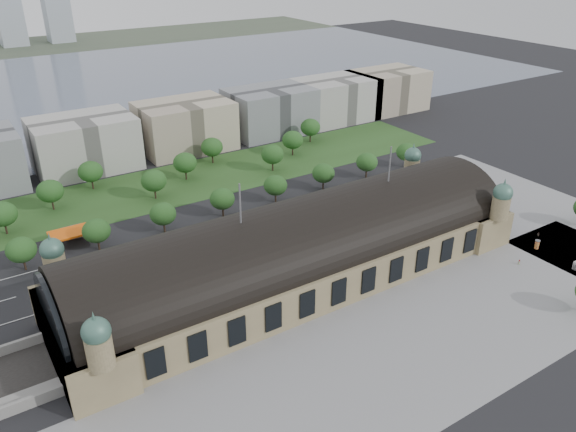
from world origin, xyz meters
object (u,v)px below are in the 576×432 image
traffic_car_6 (406,190)px  parked_car_5 (162,276)px  parked_car_0 (109,290)px  bus_east (311,216)px  traffic_car_3 (120,266)px  pedestrian_2 (538,234)px  parked_car_4 (149,278)px  pedestrian_0 (519,262)px  traffic_car_2 (86,282)px  parked_car_1 (121,290)px  traffic_car_4 (269,226)px  bus_mid (304,219)px  parked_car_2 (103,293)px  advertising_column (537,244)px  traffic_car_5 (306,199)px  parked_car_3 (173,276)px  petrol_station (72,233)px  parked_car_6 (136,286)px  bus_west (241,236)px

traffic_car_6 → parked_car_5: (-112.76, -7.31, 0.04)m
parked_car_0 → bus_east: (80.24, 7.00, 0.88)m
traffic_car_3 → pedestrian_2: size_ratio=2.78×
parked_car_4 → pedestrian_0: bearing=39.9°
traffic_car_2 → parked_car_1: size_ratio=1.01×
traffic_car_2 → traffic_car_6: bearing=87.4°
traffic_car_4 → bus_east: (17.16, -3.13, 0.86)m
traffic_car_6 → bus_mid: (-53.16, -0.27, 0.92)m
parked_car_4 → parked_car_2: bearing=-111.7°
traffic_car_2 → bus_mid: bearing=86.6°
parked_car_4 → bus_mid: 63.55m
parked_car_2 → traffic_car_4: bearing=68.8°
parked_car_4 → advertising_column: advertising_column is taller
traffic_car_4 → parked_car_2: traffic_car_4 is taller
traffic_car_5 → bus_east: bus_east is taller
parked_car_4 → parked_car_3: bearing=46.5°
petrol_station → advertising_column: petrol_station is taller
traffic_car_6 → pedestrian_2: bearing=8.6°
traffic_car_4 → parked_car_5: (-46.60, -11.06, -0.04)m
traffic_car_5 → parked_car_6: 84.11m
traffic_car_3 → parked_car_1: 14.62m
petrol_station → bus_east: size_ratio=1.17×
traffic_car_4 → parked_car_0: size_ratio=0.99×
traffic_car_4 → pedestrian_0: (56.00, -67.58, 0.07)m
parked_car_5 → bus_west: size_ratio=0.43×
traffic_car_5 → parked_car_5: bearing=113.6°
parked_car_2 → parked_car_3: (21.43, -2.71, -0.01)m
traffic_car_5 → advertising_column: size_ratio=1.19×
parked_car_2 → parked_car_3: size_ratio=1.19×
pedestrian_2 → parked_car_2: bearing=37.9°
traffic_car_6 → pedestrian_2: pedestrian_2 is taller
parked_car_3 → parked_car_1: bearing=-128.5°
pedestrian_0 → traffic_car_5: bearing=117.9°
petrol_station → parked_car_5: 44.75m
traffic_car_3 → pedestrian_2: (133.74, -61.28, 0.19)m
parked_car_0 → parked_car_1: parked_car_0 is taller
bus_east → advertising_column: size_ratio=3.60×
petrol_station → pedestrian_2: size_ratio=7.09×
traffic_car_4 → pedestrian_0: 87.77m
parked_car_0 → parked_car_4: size_ratio=1.01×
parked_car_0 → parked_car_5: 16.51m
parked_car_1 → parked_car_5: size_ratio=0.99×
bus_east → pedestrian_0: bearing=-152.2°
bus_east → pedestrian_2: bearing=-135.9°
traffic_car_6 → traffic_car_3: bearing=-96.3°
bus_west → bus_mid: bearing=-96.0°
parked_car_3 → bus_east: 61.41m
pedestrian_2 → traffic_car_6: bearing=-21.1°
bus_mid → parked_car_2: bearing=93.3°
petrol_station → bus_mid: size_ratio=1.18×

